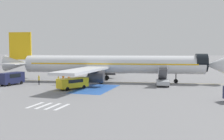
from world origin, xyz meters
TOP-DOWN VIEW (x-y plane):
  - ground_plane at (0.00, 0.00)m, footprint 600.00×600.00m
  - apron_leadline_yellow at (-0.51, 0.67)m, footprint 79.78×11.05m
  - apron_stand_patch_blue at (-0.51, -9.21)m, footprint 5.58×11.49m
  - apron_walkway_bar_0 at (-2.91, -23.70)m, footprint 0.44×3.60m
  - apron_walkway_bar_1 at (-1.71, -23.70)m, footprint 0.44×3.60m
  - apron_walkway_bar_2 at (-0.51, -23.70)m, footprint 0.44×3.60m
  - apron_walkway_bar_3 at (0.69, -23.70)m, footprint 0.44×3.60m
  - airliner at (-1.19, 0.58)m, footprint 45.82×35.28m
  - boarding_stairs_forward at (10.02, -2.27)m, footprint 2.83×5.44m
  - fuel_tanker at (-6.81, 23.03)m, footprint 9.63×3.46m
  - service_van_1 at (-17.47, -9.02)m, footprint 2.62×5.09m
  - service_van_2 at (-4.08, -10.69)m, footprint 4.27×5.58m
  - ground_crew_0 at (-12.74, -7.21)m, footprint 0.47×0.47m
  - ground_crew_1 at (-8.96, -4.60)m, footprint 0.48×0.34m
  - ground_crew_2 at (-7.03, -6.08)m, footprint 0.45×0.27m
  - ground_crew_3 at (-8.98, -6.57)m, footprint 0.39×0.49m

SIDE VIEW (x-z plane):
  - ground_plane at x=0.00m, z-range 0.00..0.00m
  - apron_leadline_yellow at x=-0.51m, z-range 0.00..0.01m
  - apron_stand_patch_blue at x=-0.51m, z-range 0.00..0.01m
  - apron_walkway_bar_0 at x=-2.91m, z-range 0.00..0.01m
  - apron_walkway_bar_1 at x=-1.71m, z-range 0.00..0.01m
  - apron_walkway_bar_2 at x=-0.51m, z-range 0.00..0.01m
  - apron_walkway_bar_3 at x=0.69m, z-range 0.00..0.01m
  - ground_crew_3 at x=-8.98m, z-range 0.12..1.79m
  - ground_crew_2 at x=-7.03m, z-range 0.13..1.85m
  - boarding_stairs_forward at x=10.02m, z-range -1.02..3.00m
  - ground_crew_0 at x=-12.74m, z-range 0.15..1.96m
  - ground_crew_1 at x=-8.96m, z-range 0.15..1.97m
  - service_van_2 at x=-4.08m, z-range 0.20..2.08m
  - service_van_1 at x=-17.47m, z-range 0.22..2.58m
  - fuel_tanker at x=-6.81m, z-range 0.02..3.53m
  - airliner at x=-1.19m, z-range -1.59..8.82m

